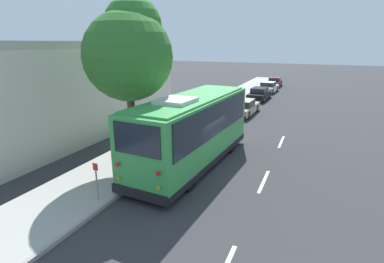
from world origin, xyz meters
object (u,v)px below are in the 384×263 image
Objects in this scene: parked_sedan_tan at (244,108)px; fire_hydrant at (207,120)px; parked_sedan_white at (268,88)px; street_tree at (129,50)px; sign_post_near at (97,181)px; sign_post_far at (118,170)px; parked_sedan_black at (259,94)px; parked_sedan_maroon at (275,82)px; shuttle_bus at (192,127)px.

parked_sedan_tan is 5.79× the size of fire_hydrant.
street_tree is at bearing 179.38° from parked_sedan_white.
parked_sedan_tan is at bearing -5.26° from sign_post_near.
street_tree is at bearing 18.94° from sign_post_far.
sign_post_far is (-2.61, -0.89, -4.75)m from street_tree.
parked_sedan_white is at bearing -4.46° from fire_hydrant.
sign_post_far reaches higher than parked_sedan_tan.
parked_sedan_black is at bearing -3.45° from sign_post_near.
parked_sedan_maroon is 5.15× the size of fire_hydrant.
sign_post_near is 1.13× the size of sign_post_far.
shuttle_bus is 5.32m from sign_post_near.
shuttle_bus is at bearing -69.94° from street_tree.
sign_post_far reaches higher than parked_sedan_black.
parked_sedan_maroon is at bearing 5.29° from parked_sedan_white.
shuttle_bus is 2.16× the size of parked_sedan_white.
sign_post_far is at bearing 179.54° from fire_hydrant.
sign_post_far is at bearing -178.32° from parked_sedan_white.
fire_hydrant is (10.32, -0.08, -0.28)m from sign_post_far.
fire_hydrant is (-23.47, 1.33, -0.03)m from parked_sedan_maroon.
parked_sedan_white is 5.64m from parked_sedan_maroon.
fire_hydrant is (6.72, 1.74, -1.40)m from shuttle_bus.
parked_sedan_black is at bearing -175.60° from parked_sedan_white.
parked_sedan_tan is 3.54× the size of sign_post_far.
sign_post_near is at bearing 163.02° from shuttle_bus.
parked_sedan_white is at bearing 2.32° from parked_sedan_tan.
sign_post_near is 1.84× the size of fire_hydrant.
parked_sedan_maroon is at bearing -3.24° from fire_hydrant.
shuttle_bus reaches higher than sign_post_near.
parked_sedan_black is 11.09m from parked_sedan_maroon.
street_tree is (-0.99, 2.72, 3.63)m from shuttle_bus.
sign_post_near reaches higher than parked_sedan_black.
parked_sedan_tan is 1.11× the size of parked_sedan_white.
parked_sedan_maroon is at bearing -2.31° from sign_post_near.
parked_sedan_tan is 1.02× the size of parked_sedan_black.
street_tree is 9.67× the size of fire_hydrant.
shuttle_bus is 1.95× the size of parked_sedan_tan.
parked_sedan_tan is 18.36m from parked_sedan_maroon.
parked_sedan_black is 12.45m from fire_hydrant.
fire_hydrant is at bearing 175.84° from parked_sedan_maroon.
parked_sedan_black is at bearing -6.28° from fire_hydrant.
shuttle_bus is at bearing -165.47° from fire_hydrant.
parked_sedan_maroon is (18.36, 0.13, -0.01)m from parked_sedan_tan.
fire_hydrant is at bearing -7.22° from street_tree.
shuttle_bus is 11.30× the size of fire_hydrant.
parked_sedan_white reaches higher than parked_sedan_maroon.
parked_sedan_black is 5.45m from parked_sedan_white.
sign_post_near is (-16.72, 1.54, 0.33)m from parked_sedan_tan.
sign_post_near reaches higher than parked_sedan_maroon.
street_tree is at bearing 12.93° from sign_post_near.
fire_hydrant is (-5.11, 1.45, -0.04)m from parked_sedan_tan.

